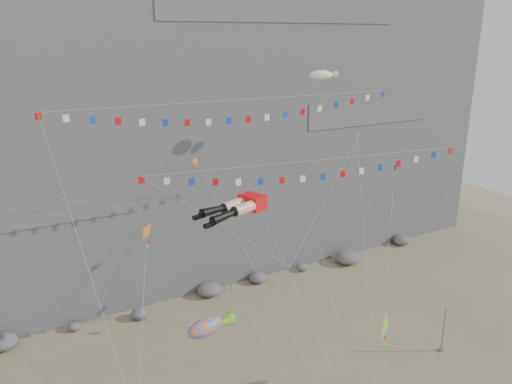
% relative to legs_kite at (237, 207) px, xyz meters
% --- Properties ---
extents(cliff, '(80.00, 28.00, 50.00)m').
position_rel_legs_kite_xyz_m(cliff, '(2.23, 26.33, 11.20)').
color(cliff, slate).
rests_on(cliff, ground).
extents(talus_boulders, '(60.00, 3.00, 1.20)m').
position_rel_legs_kite_xyz_m(talus_boulders, '(2.23, 11.33, -13.20)').
color(talus_boulders, slate).
rests_on(talus_boulders, ground).
extents(anchor_pole_right, '(0.12, 0.12, 4.26)m').
position_rel_legs_kite_xyz_m(anchor_pole_right, '(16.11, -7.91, -11.67)').
color(anchor_pole_right, gray).
rests_on(anchor_pole_right, ground).
extents(legs_kite, '(7.10, 15.23, 19.66)m').
position_rel_legs_kite_xyz_m(legs_kite, '(0.00, 0.00, 0.00)').
color(legs_kite, red).
rests_on(legs_kite, ground).
extents(flag_banner_upper, '(30.39, 14.70, 28.70)m').
position_rel_legs_kite_xyz_m(flag_banner_upper, '(1.97, 3.46, 7.89)').
color(flag_banner_upper, red).
rests_on(flag_banner_upper, ground).
extents(flag_banner_lower, '(27.24, 8.58, 20.18)m').
position_rel_legs_kite_xyz_m(flag_banner_lower, '(6.41, -1.15, 3.27)').
color(flag_banner_lower, red).
rests_on(flag_banner_lower, ground).
extents(harlequin_kite, '(4.78, 7.70, 16.19)m').
position_rel_legs_kite_xyz_m(harlequin_kite, '(-8.11, -2.58, 0.38)').
color(harlequin_kite, red).
rests_on(harlequin_kite, ground).
extents(fish_windsock, '(8.18, 4.28, 10.30)m').
position_rel_legs_kite_xyz_m(fish_windsock, '(-5.35, -5.52, -6.09)').
color(fish_windsock, '#FF590D').
rests_on(fish_windsock, ground).
extents(delta_kite, '(5.28, 5.71, 8.26)m').
position_rel_legs_kite_xyz_m(delta_kite, '(8.16, -8.89, -8.32)').
color(delta_kite, yellow).
rests_on(delta_kite, ground).
extents(blimp_windsock, '(5.60, 14.24, 26.85)m').
position_rel_legs_kite_xyz_m(blimp_windsock, '(12.10, 6.01, 9.28)').
color(blimp_windsock, '#FAEBCD').
rests_on(blimp_windsock, ground).
extents(small_kite_a, '(5.23, 16.13, 23.49)m').
position_rel_legs_kite_xyz_m(small_kite_a, '(-2.06, 2.80, 2.94)').
color(small_kite_a, orange).
rests_on(small_kite_a, ground).
extents(small_kite_b, '(3.96, 11.56, 15.59)m').
position_rel_legs_kite_xyz_m(small_kite_b, '(7.79, 0.01, -3.44)').
color(small_kite_b, purple).
rests_on(small_kite_b, ground).
extents(small_kite_c, '(3.00, 11.43, 14.11)m').
position_rel_legs_kite_xyz_m(small_kite_c, '(-1.94, -3.06, -5.27)').
color(small_kite_c, '#16921D').
rests_on(small_kite_c, ground).
extents(small_kite_d, '(8.99, 14.63, 24.41)m').
position_rel_legs_kite_xyz_m(small_kite_d, '(12.24, 0.43, 3.74)').
color(small_kite_d, yellow).
rests_on(small_kite_d, ground).
extents(small_kite_e, '(10.61, 10.50, 20.72)m').
position_rel_legs_kite_xyz_m(small_kite_e, '(15.60, -1.02, 1.03)').
color(small_kite_e, '#133BAA').
rests_on(small_kite_e, ground).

